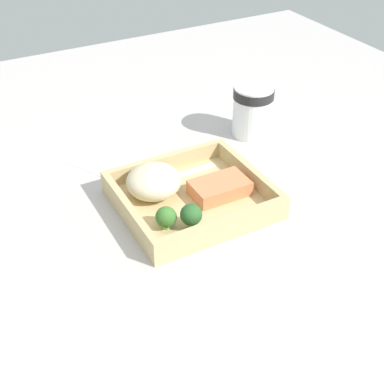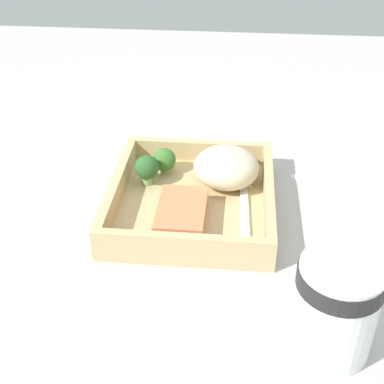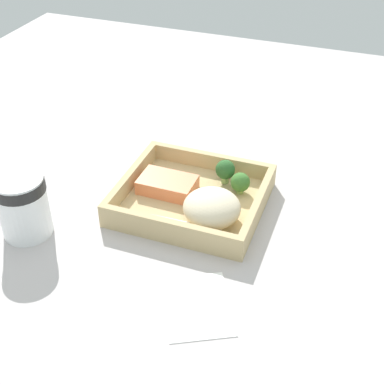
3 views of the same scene
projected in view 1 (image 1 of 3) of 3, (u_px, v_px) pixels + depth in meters
ground_plane at (192, 210)px, 91.07cm from camera, size 160.00×160.00×2.00cm
takeout_tray at (192, 202)px, 90.13cm from camera, size 24.05×21.63×1.20cm
tray_rim at (192, 192)px, 88.89cm from camera, size 24.05×21.63×3.05cm
salmon_fillet at (220, 188)px, 90.32cm from camera, size 9.68×6.12×2.51cm
mashed_potatoes at (154, 181)px, 89.43cm from camera, size 9.29×9.18×5.30cm
broccoli_floret_1 at (166, 217)px, 82.47cm from camera, size 3.37×3.37×3.83cm
broccoli_floret_2 at (191, 215)px, 82.02cm from camera, size 3.46×3.46×4.45cm
fork at (171, 178)px, 94.48cm from camera, size 15.85×2.32×0.44cm
paper_cup at (253, 108)px, 106.92cm from camera, size 8.09×8.09×10.42cm
receipt_slip at (100, 159)px, 102.25cm from camera, size 13.45×14.61×0.24cm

